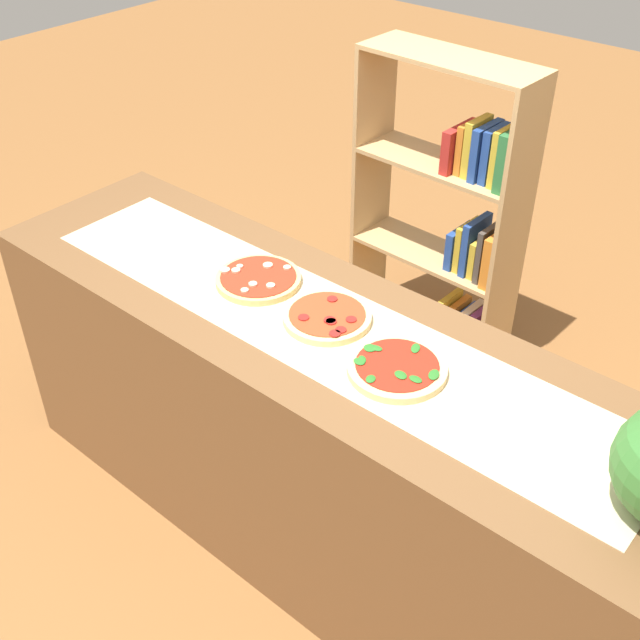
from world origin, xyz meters
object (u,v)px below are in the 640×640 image
Objects in this scene: pizza_pepperoni_1 at (327,317)px; pizza_spinach_2 at (397,368)px; bookshelf at (456,227)px; pizza_mushroom_0 at (258,279)px.

pizza_spinach_2 is at bearing -11.16° from pizza_pepperoni_1.
pizza_spinach_2 is 1.39m from bookshelf.
pizza_pepperoni_1 is at bearing -77.02° from bookshelf.
pizza_mushroom_0 is at bearing 172.97° from pizza_spinach_2.
pizza_mushroom_0 is 0.29m from pizza_pepperoni_1.
pizza_spinach_2 reaches higher than pizza_pepperoni_1.
pizza_mushroom_0 is 0.58m from pizza_spinach_2.
pizza_spinach_2 is 0.20× the size of bookshelf.
bookshelf reaches higher than pizza_pepperoni_1.
pizza_mushroom_0 is 0.20× the size of bookshelf.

